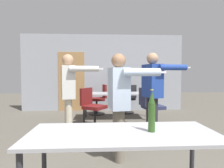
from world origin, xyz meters
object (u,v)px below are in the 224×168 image
Objects in this scene: office_chair_mid_tucked at (92,108)px; office_chair_far_right at (99,100)px; beer_bottle at (152,112)px; person_left_plaid at (153,87)px; person_right_polo at (119,97)px; office_chair_near_pushed at (150,109)px; person_center_tall at (69,88)px; office_chair_side_rolled at (127,100)px.

office_chair_far_right is (0.15, 1.48, 0.00)m from office_chair_mid_tucked.
beer_bottle is at bearing 46.36° from office_chair_mid_tucked.
person_left_plaid is at bearing -165.92° from office_chair_far_right.
person_right_polo reaches higher than office_chair_near_pushed.
office_chair_far_right is at bearing 153.34° from person_center_tall.
beer_bottle is (1.10, -2.14, -0.07)m from person_center_tall.
office_chair_far_right is 0.93m from office_chair_side_rolled.
office_chair_mid_tucked and office_chair_side_rolled have the same top height.
office_chair_side_rolled is (-0.33, 1.72, -0.01)m from office_chair_near_pushed.
office_chair_near_pushed is at bearing 98.90° from person_center_tall.
office_chair_side_rolled is at bearing 85.19° from beer_bottle.
person_center_tall is 1.79× the size of office_chair_mid_tucked.
office_chair_mid_tucked is at bearing -146.45° from office_chair_side_rolled.
person_right_polo is 2.05m from office_chair_near_pushed.
person_right_polo is 1.37m from person_center_tall.
office_chair_side_rolled is (0.59, 3.49, -0.51)m from person_right_polo.
office_chair_side_rolled is 4.65m from beer_bottle.
office_chair_far_right is (0.57, 2.40, -0.56)m from person_center_tall.
person_center_tall is at bearing 9.44° from office_chair_mid_tucked.
office_chair_far_right is (-1.09, 2.47, -0.58)m from person_left_plaid.
beer_bottle reaches higher than office_chair_far_right.
person_center_tall is 4.22× the size of beer_bottle.
person_left_plaid is 2.76m from office_chair_far_right.
person_right_polo reaches higher than office_chair_side_rolled.
office_chair_near_pushed is (0.91, 1.76, -0.50)m from person_right_polo.
office_chair_far_right reaches higher than office_chair_side_rolled.
person_left_plaid is at bearing 134.45° from person_right_polo.
office_chair_far_right is 4.60m from beer_bottle.
beer_bottle is (0.54, -4.54, 0.49)m from office_chair_far_right.
office_chair_far_right is at bearing 96.72° from beer_bottle.
person_left_plaid reaches higher than person_right_polo.
person_left_plaid is 1.82× the size of office_chair_mid_tucked.
beer_bottle reaches higher than office_chair_side_rolled.
office_chair_near_pushed is 1.01× the size of office_chair_side_rolled.
office_chair_near_pushed is at bearing 76.08° from beer_bottle.
office_chair_mid_tucked is at bearing 142.34° from person_center_tall.
person_center_tall is 1.16m from office_chair_mid_tucked.
person_right_polo is at bearing 175.81° from office_chair_far_right.
person_right_polo reaches higher than office_chair_far_right.
person_right_polo reaches higher than beer_bottle.
beer_bottle is (-0.72, -2.89, 0.48)m from office_chair_near_pushed.
office_chair_far_right is (-1.25, 1.66, -0.00)m from office_chair_near_pushed.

